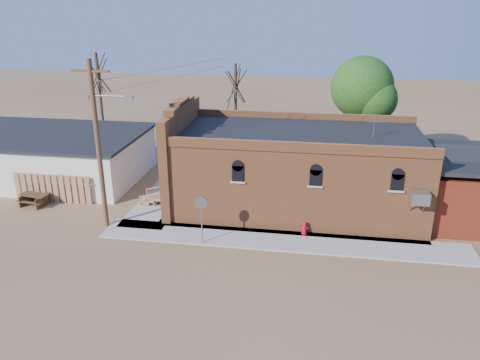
# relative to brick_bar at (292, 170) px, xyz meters

# --- Properties ---
(ground) EXTENTS (120.00, 120.00, 0.00)m
(ground) POSITION_rel_brick_bar_xyz_m (-1.64, -5.49, -2.34)
(ground) COLOR brown
(ground) RESTS_ON ground
(sidewalk_south) EXTENTS (19.00, 2.20, 0.08)m
(sidewalk_south) POSITION_rel_brick_bar_xyz_m (-0.14, -4.59, -2.30)
(sidewalk_south) COLOR #9E9991
(sidewalk_south) RESTS_ON ground
(sidewalk_west) EXTENTS (2.60, 10.00, 0.08)m
(sidewalk_west) POSITION_rel_brick_bar_xyz_m (-7.94, 0.51, -2.30)
(sidewalk_west) COLOR #9E9991
(sidewalk_west) RESTS_ON ground
(brick_bar) EXTENTS (16.40, 7.97, 6.30)m
(brick_bar) POSITION_rel_brick_bar_xyz_m (0.00, 0.00, 0.00)
(brick_bar) COLOR #AE6135
(brick_bar) RESTS_ON ground
(red_shed) EXTENTS (5.40, 6.40, 4.30)m
(red_shed) POSITION_rel_brick_bar_xyz_m (9.86, 0.01, -0.07)
(red_shed) COLOR #602210
(red_shed) RESTS_ON ground
(storage_building) EXTENTS (20.40, 8.40, 3.17)m
(storage_building) POSITION_rel_brick_bar_xyz_m (-20.64, 2.51, -0.74)
(storage_building) COLOR silver
(storage_building) RESTS_ON ground
(wood_fence) EXTENTS (5.20, 0.10, 1.80)m
(wood_fence) POSITION_rel_brick_bar_xyz_m (-14.44, -1.69, -1.44)
(wood_fence) COLOR #8B5B3F
(wood_fence) RESTS_ON ground
(utility_pole) EXTENTS (3.12, 0.26, 9.00)m
(utility_pole) POSITION_rel_brick_bar_xyz_m (-9.79, -4.29, 2.43)
(utility_pole) COLOR #4A351D
(utility_pole) RESTS_ON ground
(tree_bare_near) EXTENTS (2.80, 2.80, 7.65)m
(tree_bare_near) POSITION_rel_brick_bar_xyz_m (-4.64, 7.51, 3.62)
(tree_bare_near) COLOR #433726
(tree_bare_near) RESTS_ON ground
(tree_bare_far) EXTENTS (2.80, 2.80, 8.16)m
(tree_bare_far) POSITION_rel_brick_bar_xyz_m (-15.64, 8.51, 4.02)
(tree_bare_far) COLOR #433726
(tree_bare_far) RESTS_ON ground
(tree_leafy) EXTENTS (4.40, 4.40, 8.15)m
(tree_leafy) POSITION_rel_brick_bar_xyz_m (4.36, 8.01, 3.59)
(tree_leafy) COLOR #433726
(tree_leafy) RESTS_ON ground
(fire_hydrant) EXTENTS (0.39, 0.36, 0.70)m
(fire_hydrant) POSITION_rel_brick_bar_xyz_m (0.94, -3.70, -1.92)
(fire_hydrant) COLOR red
(fire_hydrant) RESTS_ON sidewalk_south
(stop_sign) EXTENTS (0.68, 0.24, 2.55)m
(stop_sign) POSITION_rel_brick_bar_xyz_m (-4.16, -5.48, -0.30)
(stop_sign) COLOR gray
(stop_sign) RESTS_ON sidewalk_south
(trash_barrel) EXTENTS (0.70, 0.70, 0.89)m
(trash_barrel) POSITION_rel_brick_bar_xyz_m (-6.94, 0.47, -1.81)
(trash_barrel) COLOR #1B5188
(trash_barrel) RESTS_ON sidewalk_west
(picnic_table) EXTENTS (1.85, 1.50, 0.70)m
(picnic_table) POSITION_rel_brick_bar_xyz_m (-15.35, -2.29, -1.88)
(picnic_table) COLOR #49321D
(picnic_table) RESTS_ON ground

